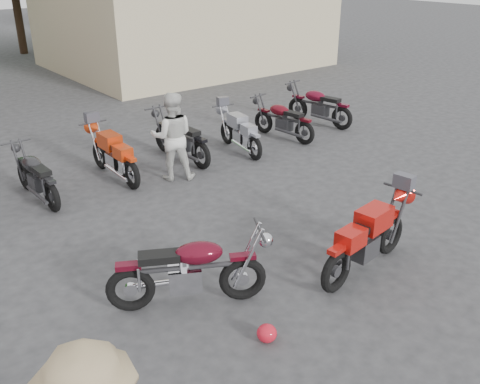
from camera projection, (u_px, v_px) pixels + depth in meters
ground at (265, 307)px, 7.12m from camera, size 90.00×90.00×0.00m
stucco_building at (184, 21)px, 21.96m from camera, size 10.00×8.00×3.50m
vintage_motorcycle at (190, 266)px, 6.94m from camera, size 2.11×1.56×1.18m
sportbike at (368, 235)px, 7.73m from camera, size 2.07×0.92×1.16m
helmet at (267, 333)px, 6.46m from camera, size 0.27×0.27×0.23m
person_light at (172, 137)px, 10.85m from camera, size 1.11×1.04×1.81m
row_bike_3 at (35, 173)px, 10.03m from camera, size 0.67×1.85×1.06m
row_bike_4 at (113, 152)px, 11.00m from camera, size 0.65×1.94×1.13m
row_bike_5 at (180, 135)px, 11.98m from camera, size 0.75×2.03×1.16m
row_bike_6 at (240, 130)px, 12.52m from camera, size 0.86×1.87×1.04m
row_bike_7 at (283, 118)px, 13.42m from camera, size 0.86×1.92×1.07m
row_bike_8 at (319, 104)px, 14.51m from camera, size 0.98×2.08×1.16m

